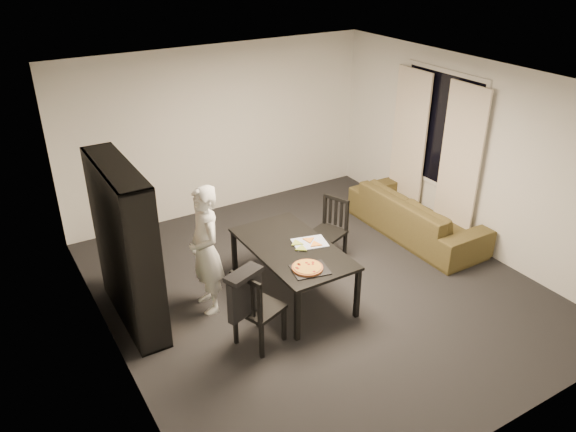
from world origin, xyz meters
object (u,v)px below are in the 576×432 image
chair_left (254,305)px  baking_tray (310,270)px  sofa (417,215)px  chair_right (331,225)px  person (206,250)px  pepperoni_pizza (307,268)px  dining_table (292,251)px  bookshelf (126,246)px

chair_left → baking_tray: size_ratio=2.35×
sofa → chair_right: bearing=86.0°
person → baking_tray: bearing=49.7°
chair_left → pepperoni_pizza: (0.74, 0.10, 0.17)m
dining_table → pepperoni_pizza: 0.54m
bookshelf → sofa: bookshelf is taller
bookshelf → pepperoni_pizza: size_ratio=5.43×
pepperoni_pizza → person: bearing=137.0°
baking_tray → pepperoni_pizza: (-0.02, 0.02, 0.02)m
sofa → pepperoni_pizza: bearing=109.7°
chair_left → chair_right: bearing=-78.5°
bookshelf → pepperoni_pizza: bearing=-32.7°
pepperoni_pizza → sofa: 2.68m
dining_table → chair_left: chair_left is taller
dining_table → bookshelf: bearing=162.6°
dining_table → chair_right: 1.03m
chair_right → baking_tray: 1.45m
bookshelf → sofa: 4.23m
dining_table → person: 1.04m
dining_table → chair_right: size_ratio=1.84×
chair_right → pepperoni_pizza: (-1.03, -1.00, 0.20)m
bookshelf → pepperoni_pizza: bookshelf is taller
person → chair_left: bearing=11.2°
sofa → dining_table: bearing=99.0°
bookshelf → chair_right: (2.71, -0.09, -0.44)m
bookshelf → dining_table: 1.92m
chair_right → baking_tray: bearing=-66.0°
dining_table → person: (-0.99, 0.29, 0.17)m
bookshelf → sofa: (4.18, -0.19, -0.63)m
bookshelf → person: 0.88m
baking_tray → sofa: (2.47, 0.92, -0.36)m
bookshelf → pepperoni_pizza: 2.02m
dining_table → chair_right: chair_right is taller
pepperoni_pizza → sofa: bearing=19.7°
chair_left → person: 0.95m
chair_left → pepperoni_pizza: 0.76m
dining_table → sofa: dining_table is taller
baking_tray → chair_left: bearing=-174.3°
chair_right → sofa: (1.47, -0.10, -0.18)m
person → baking_tray: 1.22m
baking_tray → person: bearing=136.8°
bookshelf → chair_right: bearing=-1.8°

